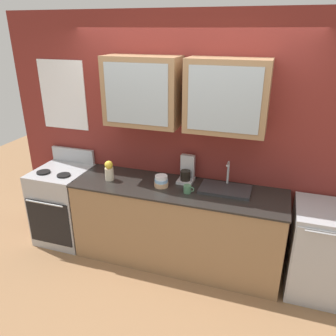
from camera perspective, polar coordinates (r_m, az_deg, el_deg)
The scene contains 10 objects.
ground_plane at distance 4.06m, azimuth 1.45°, elevation -15.18°, with size 10.00×10.00×0.00m, color #936B47.
back_wall_unit at distance 3.66m, azimuth 3.11°, elevation 6.59°, with size 4.33×0.45×2.68m.
counter at distance 3.79m, azimuth 1.52°, elevation -9.65°, with size 2.30×0.67×0.93m.
stove_range at distance 4.38m, azimuth -17.22°, elevation -5.91°, with size 0.61×0.68×1.11m.
sink_faucet at distance 3.55m, azimuth 9.71°, elevation -3.49°, with size 0.52×0.32×0.29m.
bowl_stack at distance 3.57m, azimuth -1.15°, elevation -2.27°, with size 0.15×0.15×0.12m.
vase at distance 3.76m, azimuth -9.97°, elevation -0.44°, with size 0.10×0.10×0.22m.
cup_near_sink at distance 3.45m, azimuth 3.34°, elevation -3.60°, with size 0.11×0.08×0.08m.
dishwasher at distance 3.72m, azimuth 24.50°, elevation -12.73°, with size 0.58×0.66×0.93m.
coffee_maker at distance 3.69m, azimuth 3.19°, elevation -0.64°, with size 0.17×0.20×0.29m.
Camera 1 is at (0.92, -3.07, 2.50)m, focal length 35.84 mm.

